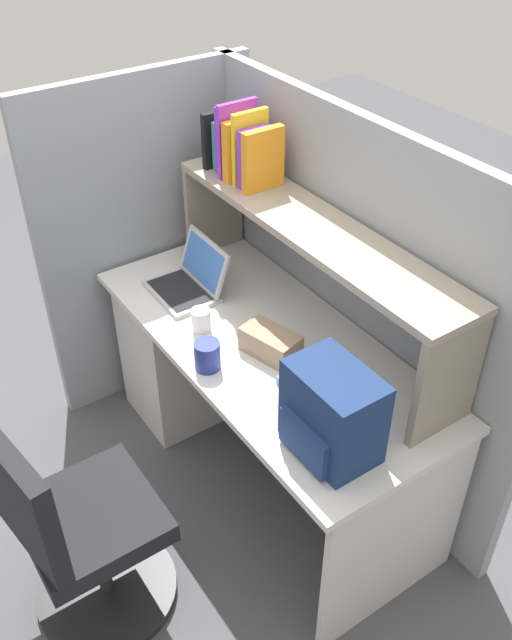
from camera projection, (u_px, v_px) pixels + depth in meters
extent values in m
plane|color=#4C4C51|center=(265.00, 467.00, 3.10)|extent=(8.00, 8.00, 0.00)
cube|color=silver|center=(267.00, 343.00, 2.67)|extent=(1.60, 0.70, 0.03)
cube|color=beige|center=(199.00, 343.00, 3.25)|extent=(0.40, 0.64, 0.70)
cube|color=beige|center=(396.00, 544.00, 2.38)|extent=(0.03, 0.64, 0.70)
cube|color=gray|center=(343.00, 299.00, 2.81)|extent=(1.84, 0.05, 1.55)
cube|color=gray|center=(152.00, 241.00, 3.17)|extent=(0.05, 1.06, 1.55)
cube|color=gray|center=(214.00, 207.00, 3.09)|extent=(0.03, 0.28, 0.42)
cube|color=gray|center=(448.00, 381.00, 2.16)|extent=(0.03, 0.28, 0.42)
cube|color=gray|center=(313.00, 227.00, 2.49)|extent=(1.44, 0.28, 0.03)
cube|color=black|center=(222.00, 138.00, 2.81)|extent=(0.03, 0.18, 0.23)
cube|color=teal|center=(229.00, 143.00, 2.80)|extent=(0.03, 0.15, 0.20)
cube|color=purple|center=(234.00, 138.00, 2.75)|extent=(0.04, 0.16, 0.27)
cube|color=purple|center=(237.00, 139.00, 2.71)|extent=(0.02, 0.18, 0.30)
cube|color=orange|center=(244.00, 149.00, 2.70)|extent=(0.04, 0.18, 0.24)
cube|color=yellow|center=(250.00, 147.00, 2.67)|extent=(0.02, 0.16, 0.29)
cube|color=purple|center=(255.00, 157.00, 2.65)|extent=(0.03, 0.14, 0.23)
cube|color=orange|center=(263.00, 160.00, 2.63)|extent=(0.04, 0.18, 0.24)
cube|color=#B7BABF|center=(182.00, 292.00, 2.91)|extent=(0.31, 0.22, 0.02)
cube|color=black|center=(179.00, 290.00, 2.90)|extent=(0.27, 0.18, 0.00)
cube|color=#B7BABF|center=(204.00, 261.00, 2.89)|extent=(0.31, 0.08, 0.19)
cube|color=#3F72CC|center=(203.00, 262.00, 2.89)|extent=(0.27, 0.06, 0.16)
cube|color=navy|center=(333.00, 412.00, 2.14)|extent=(0.30, 0.20, 0.31)
cube|color=navy|center=(305.00, 442.00, 2.13)|extent=(0.22, 0.04, 0.14)
cube|color=#7299C6|center=(292.00, 377.00, 2.47)|extent=(0.09, 0.12, 0.03)
cylinder|color=white|center=(201.00, 320.00, 2.69)|extent=(0.08, 0.08, 0.09)
cube|color=#9E7F60|center=(270.00, 343.00, 2.57)|extent=(0.24, 0.17, 0.10)
cylinder|color=navy|center=(207.00, 355.00, 2.50)|extent=(0.10, 0.10, 0.11)
cylinder|color=black|center=(108.00, 590.00, 2.60)|extent=(0.52, 0.52, 0.04)
cylinder|color=#262628|center=(100.00, 554.00, 2.46)|extent=(0.05, 0.05, 0.41)
cube|color=black|center=(91.00, 518.00, 2.34)|extent=(0.44, 0.44, 0.08)
cube|color=black|center=(21.00, 502.00, 2.08)|extent=(0.40, 0.12, 0.44)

